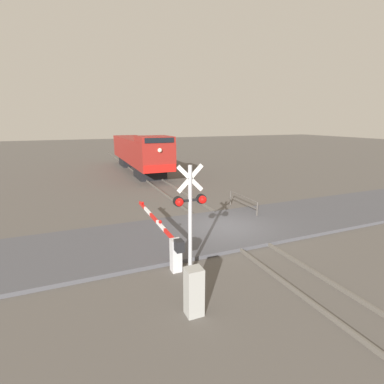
{
  "coord_description": "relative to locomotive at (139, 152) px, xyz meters",
  "views": [
    {
      "loc": [
        -6.97,
        -12.09,
        5.33
      ],
      "look_at": [
        -1.0,
        2.04,
        1.57
      ],
      "focal_mm": 27.29,
      "sensor_mm": 36.0,
      "label": 1
    }
  ],
  "objects": [
    {
      "name": "crossing_gate",
      "position": [
        -3.75,
        -21.08,
        -1.27
      ],
      "size": [
        0.36,
        6.12,
        1.34
      ],
      "color": "silver",
      "rests_on": "ground_plane"
    },
    {
      "name": "rail_track_right",
      "position": [
        0.72,
        -18.91,
        -2.04
      ],
      "size": [
        0.08,
        80.0,
        0.15
      ],
      "primitive_type": "cube",
      "color": "#59544C",
      "rests_on": "ground_plane"
    },
    {
      "name": "locomotive",
      "position": [
        0.0,
        0.0,
        0.0
      ],
      "size": [
        2.93,
        15.89,
        4.03
      ],
      "color": "black",
      "rests_on": "ground_plane"
    },
    {
      "name": "utility_cabinet",
      "position": [
        -4.12,
        -24.38,
        -1.4
      ],
      "size": [
        0.47,
        0.42,
        1.42
      ],
      "primitive_type": "cube",
      "color": "#999993",
      "rests_on": "ground_plane"
    },
    {
      "name": "guard_railing",
      "position": [
        2.44,
        -16.6,
        -1.49
      ],
      "size": [
        0.08,
        3.0,
        0.95
      ],
      "color": "#4C4742",
      "rests_on": "ground_plane"
    },
    {
      "name": "rail_track_left",
      "position": [
        -0.72,
        -18.91,
        -2.04
      ],
      "size": [
        0.08,
        80.0,
        0.15
      ],
      "primitive_type": "cube",
      "color": "#59544C",
      "rests_on": "ground_plane"
    },
    {
      "name": "road_surface",
      "position": [
        0.0,
        -18.91,
        -2.03
      ],
      "size": [
        36.0,
        5.04,
        0.16
      ],
      "primitive_type": "cube",
      "color": "#47474C",
      "rests_on": "ground_plane"
    },
    {
      "name": "crossing_signal",
      "position": [
        -3.34,
        -22.26,
        0.33
      ],
      "size": [
        1.18,
        0.33,
        3.95
      ],
      "color": "#ADADB2",
      "rests_on": "ground_plane"
    },
    {
      "name": "ground_plane",
      "position": [
        0.0,
        -18.91,
        -2.11
      ],
      "size": [
        160.0,
        160.0,
        0.0
      ],
      "primitive_type": "plane",
      "color": "#514C47"
    }
  ]
}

